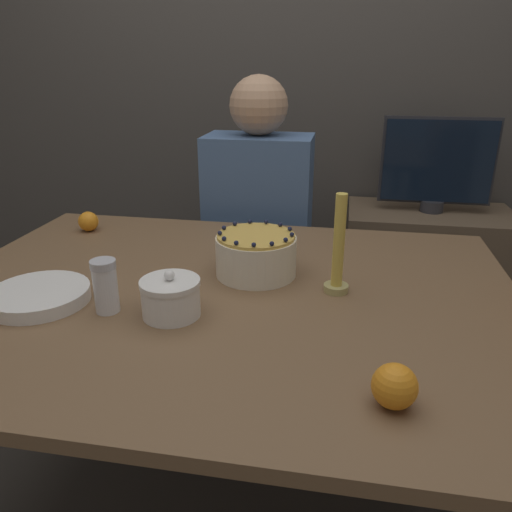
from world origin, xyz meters
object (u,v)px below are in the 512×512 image
Objects in this scene: cake at (256,255)px; person_man_blue_shirt at (258,259)px; candle at (338,254)px; sugar_bowl at (171,297)px; sugar_shaker at (105,286)px; tv_monitor at (437,164)px.

person_man_blue_shirt is (-0.10, 0.63, -0.27)m from cake.
candle is (0.21, -0.07, 0.04)m from cake.
person_man_blue_shirt is (0.04, 0.89, -0.26)m from sugar_bowl.
candle is at bearing 21.26° from sugar_shaker.
sugar_shaker is at bearing -137.77° from cake.
sugar_bowl is at bearing -119.24° from cake.
cake is 0.45× the size of tv_monitor.
cake reaches higher than sugar_bowl.
tv_monitor is (0.90, 1.30, 0.06)m from sugar_shaker.
candle is 0.20× the size of person_man_blue_shirt.
sugar_bowl is 0.28× the size of tv_monitor.
sugar_shaker is 0.96m from person_man_blue_shirt.
candle reaches higher than sugar_shaker.
cake is 1.20m from tv_monitor.
person_man_blue_shirt is at bearing 78.08° from sugar_shaker.
cake is 0.86× the size of candle.
candle reaches higher than sugar_bowl.
sugar_bowl is 0.15m from sugar_shaker.
candle is 0.52× the size of tv_monitor.
tv_monitor is at bearing -150.68° from person_man_blue_shirt.
cake is at bearing 161.96° from candle.
person_man_blue_shirt reaches higher than candle.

